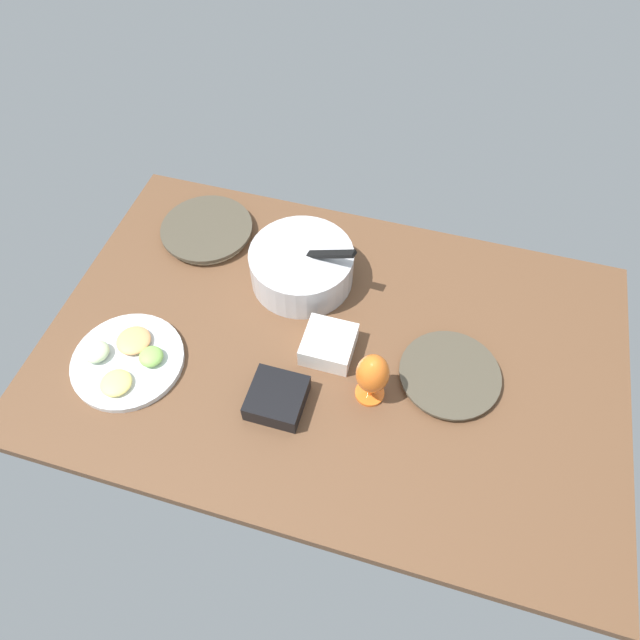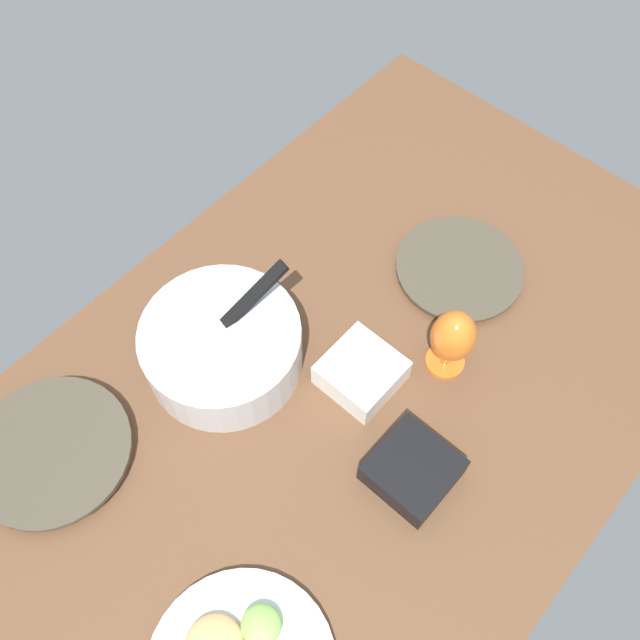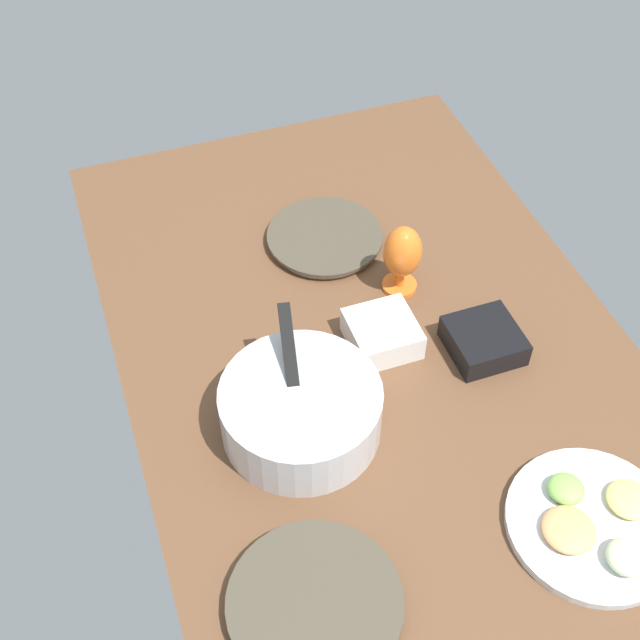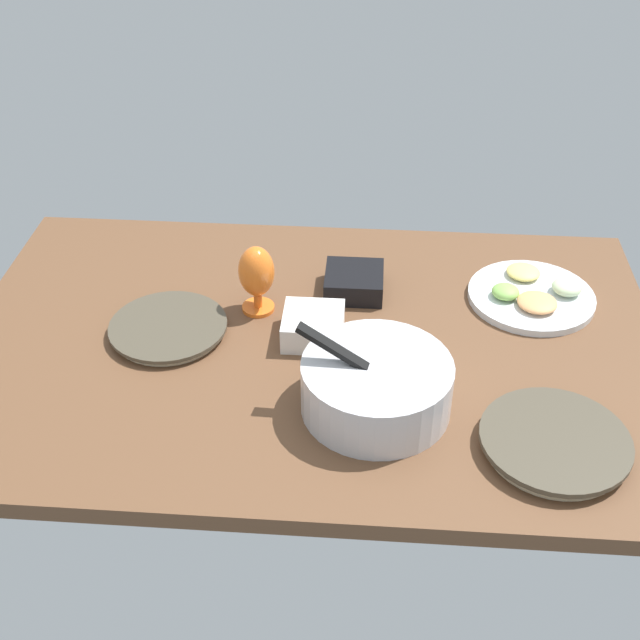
{
  "view_description": "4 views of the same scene",
  "coord_description": "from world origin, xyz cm",
  "px_view_note": "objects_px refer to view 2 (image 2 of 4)",
  "views": [
    {
      "loc": [
        19.84,
        -81.82,
        132.76
      ],
      "look_at": [
        -4.37,
        2.52,
        7.55
      ],
      "focal_mm": 31.5,
      "sensor_mm": 36.0,
      "label": 1
    },
    {
      "loc": [
        -49.89,
        -35.15,
        123.77
      ],
      "look_at": [
        0.84,
        10.29,
        7.55
      ],
      "focal_mm": 39.06,
      "sensor_mm": 36.0,
      "label": 2
    },
    {
      "loc": [
        -103.92,
        48.47,
        135.21
      ],
      "look_at": [
        3.51,
        10.51,
        7.55
      ],
      "focal_mm": 47.16,
      "sensor_mm": 36.0,
      "label": 3
    },
    {
      "loc": [
        -13.39,
        148.89,
        116.17
      ],
      "look_at": [
        -2.48,
        1.76,
        7.55
      ],
      "focal_mm": 46.68,
      "sensor_mm": 36.0,
      "label": 4
    }
  ],
  "objects_px": {
    "hurricane_glass_orange": "(453,338)",
    "mixing_bowl": "(222,346)",
    "square_bowl_black": "(413,469)",
    "dinner_plate_left": "(53,452)",
    "dinner_plate_right": "(459,269)",
    "square_bowl_white": "(361,372)"
  },
  "relations": [
    {
      "from": "square_bowl_white",
      "to": "mixing_bowl",
      "type": "bearing_deg",
      "value": 122.76
    },
    {
      "from": "dinner_plate_right",
      "to": "square_bowl_black",
      "type": "relative_size",
      "value": 1.92
    },
    {
      "from": "dinner_plate_right",
      "to": "hurricane_glass_orange",
      "type": "relative_size",
      "value": 1.58
    },
    {
      "from": "mixing_bowl",
      "to": "square_bowl_white",
      "type": "relative_size",
      "value": 2.33
    },
    {
      "from": "hurricane_glass_orange",
      "to": "square_bowl_black",
      "type": "height_order",
      "value": "hurricane_glass_orange"
    },
    {
      "from": "hurricane_glass_orange",
      "to": "square_bowl_white",
      "type": "relative_size",
      "value": 1.25
    },
    {
      "from": "square_bowl_black",
      "to": "mixing_bowl",
      "type": "bearing_deg",
      "value": 98.31
    },
    {
      "from": "hurricane_glass_orange",
      "to": "square_bowl_white",
      "type": "xyz_separation_m",
      "value": [
        -0.14,
        0.1,
        -0.07
      ]
    },
    {
      "from": "dinner_plate_left",
      "to": "dinner_plate_right",
      "type": "bearing_deg",
      "value": -20.73
    },
    {
      "from": "dinner_plate_left",
      "to": "square_bowl_black",
      "type": "xyz_separation_m",
      "value": [
        0.41,
        -0.51,
        0.02
      ]
    },
    {
      "from": "square_bowl_black",
      "to": "hurricane_glass_orange",
      "type": "bearing_deg",
      "value": 22.21
    },
    {
      "from": "mixing_bowl",
      "to": "hurricane_glass_orange",
      "type": "bearing_deg",
      "value": -48.82
    },
    {
      "from": "dinner_plate_left",
      "to": "square_bowl_white",
      "type": "bearing_deg",
      "value": -32.97
    },
    {
      "from": "dinner_plate_left",
      "to": "dinner_plate_right",
      "type": "distance_m",
      "value": 0.89
    },
    {
      "from": "dinner_plate_left",
      "to": "dinner_plate_right",
      "type": "xyz_separation_m",
      "value": [
        0.83,
        -0.31,
        -0.0
      ]
    },
    {
      "from": "dinner_plate_right",
      "to": "square_bowl_white",
      "type": "height_order",
      "value": "square_bowl_white"
    },
    {
      "from": "mixing_bowl",
      "to": "dinner_plate_right",
      "type": "bearing_deg",
      "value": -24.6
    },
    {
      "from": "hurricane_glass_orange",
      "to": "mixing_bowl",
      "type": "bearing_deg",
      "value": 131.18
    },
    {
      "from": "mixing_bowl",
      "to": "square_bowl_white",
      "type": "xyz_separation_m",
      "value": [
        0.15,
        -0.23,
        -0.03
      ]
    },
    {
      "from": "dinner_plate_left",
      "to": "dinner_plate_right",
      "type": "height_order",
      "value": "dinner_plate_left"
    },
    {
      "from": "dinner_plate_right",
      "to": "square_bowl_white",
      "type": "bearing_deg",
      "value": -178.76
    },
    {
      "from": "hurricane_glass_orange",
      "to": "dinner_plate_right",
      "type": "bearing_deg",
      "value": 28.99
    }
  ]
}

